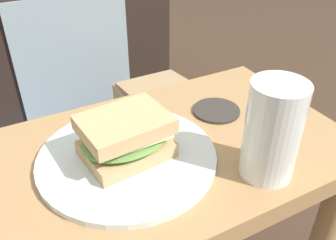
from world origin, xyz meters
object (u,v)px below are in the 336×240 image
(coaster, at_px, (216,110))
(paper_bag, at_px, (156,131))
(tv_cabinet, at_px, (26,49))
(sandwich_front, at_px, (125,136))
(beer_glass, at_px, (272,132))
(plate, at_px, (127,156))

(coaster, relative_size, paper_bag, 0.25)
(tv_cabinet, height_order, sandwich_front, tv_cabinet)
(beer_glass, bearing_deg, paper_bag, 80.87)
(paper_bag, bearing_deg, sandwich_front, -121.05)
(sandwich_front, bearing_deg, paper_bag, 58.95)
(beer_glass, distance_m, paper_bag, 0.66)
(sandwich_front, bearing_deg, plate, 0.00)
(sandwich_front, distance_m, beer_glass, 0.21)
(plate, xyz_separation_m, sandwich_front, (-0.00, 0.00, 0.04))
(beer_glass, relative_size, paper_bag, 0.42)
(sandwich_front, xyz_separation_m, coaster, (0.20, 0.05, -0.04))
(sandwich_front, relative_size, beer_glass, 1.00)
(tv_cabinet, relative_size, sandwich_front, 6.67)
(plate, bearing_deg, sandwich_front, 180.00)
(tv_cabinet, distance_m, sandwich_front, 0.97)
(plate, distance_m, coaster, 0.20)
(beer_glass, bearing_deg, plate, 144.08)
(tv_cabinet, bearing_deg, sandwich_front, -89.25)
(plate, height_order, sandwich_front, sandwich_front)
(coaster, bearing_deg, sandwich_front, -166.34)
(coaster, xyz_separation_m, paper_bag, (0.06, 0.37, -0.30))
(beer_glass, bearing_deg, sandwich_front, 144.08)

